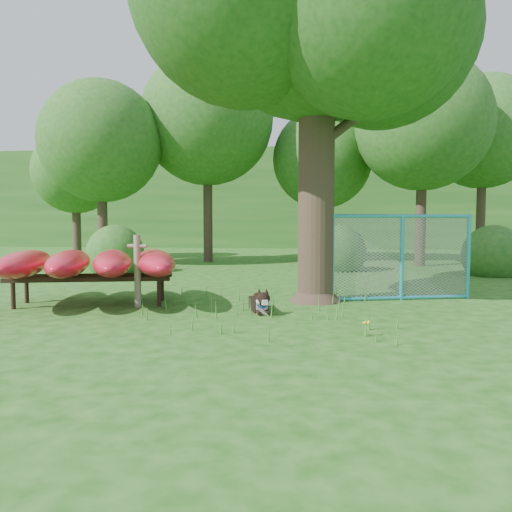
# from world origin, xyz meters

# --- Properties ---
(ground) EXTENTS (80.00, 80.00, 0.00)m
(ground) POSITION_xyz_m (0.00, 0.00, 0.00)
(ground) COLOR #184B0F
(ground) RESTS_ON ground
(wooden_post) EXTENTS (0.37, 0.13, 1.36)m
(wooden_post) POSITION_xyz_m (-2.06, 1.44, 0.72)
(wooden_post) COLOR #6F6653
(wooden_post) RESTS_ON ground
(kayak_rack) EXTENTS (4.08, 3.65, 1.05)m
(kayak_rack) POSITION_xyz_m (-3.05, 1.62, 0.81)
(kayak_rack) COLOR black
(kayak_rack) RESTS_ON ground
(husky_dog) EXTENTS (0.49, 1.03, 0.47)m
(husky_dog) POSITION_xyz_m (0.27, 1.21, 0.16)
(husky_dog) COLOR black
(husky_dog) RESTS_ON ground
(fence_section) EXTENTS (2.92, 0.85, 2.92)m
(fence_section) POSITION_xyz_m (2.99, 2.89, 0.88)
(fence_section) COLOR #2AA3C5
(fence_section) RESTS_ON ground
(wildflower_clump) EXTENTS (0.10, 0.09, 0.22)m
(wildflower_clump) POSITION_xyz_m (1.96, -0.48, 0.18)
(wildflower_clump) COLOR #3D842B
(wildflower_clump) RESTS_ON ground
(bg_tree_a) EXTENTS (4.40, 4.40, 6.70)m
(bg_tree_a) POSITION_xyz_m (-6.50, 10.00, 4.48)
(bg_tree_a) COLOR #35261C
(bg_tree_a) RESTS_ON ground
(bg_tree_b) EXTENTS (5.20, 5.20, 8.22)m
(bg_tree_b) POSITION_xyz_m (-3.00, 12.00, 5.61)
(bg_tree_b) COLOR #35261C
(bg_tree_b) RESTS_ON ground
(bg_tree_c) EXTENTS (4.00, 4.00, 6.12)m
(bg_tree_c) POSITION_xyz_m (1.50, 13.00, 4.11)
(bg_tree_c) COLOR #35261C
(bg_tree_c) RESTS_ON ground
(bg_tree_d) EXTENTS (4.80, 4.80, 7.50)m
(bg_tree_d) POSITION_xyz_m (5.00, 11.00, 5.08)
(bg_tree_d) COLOR #35261C
(bg_tree_d) RESTS_ON ground
(bg_tree_e) EXTENTS (4.60, 4.60, 7.55)m
(bg_tree_e) POSITION_xyz_m (8.00, 14.00, 5.23)
(bg_tree_e) COLOR #35261C
(bg_tree_e) RESTS_ON ground
(bg_tree_f) EXTENTS (3.60, 3.60, 5.55)m
(bg_tree_f) POSITION_xyz_m (-9.00, 13.00, 3.73)
(bg_tree_f) COLOR #35261C
(bg_tree_f) RESTS_ON ground
(shrub_left) EXTENTS (1.80, 1.80, 1.80)m
(shrub_left) POSITION_xyz_m (-5.00, 7.50, 0.00)
(shrub_left) COLOR #24581C
(shrub_left) RESTS_ON ground
(shrub_right) EXTENTS (1.80, 1.80, 1.80)m
(shrub_right) POSITION_xyz_m (6.50, 8.00, 0.00)
(shrub_right) COLOR #24581C
(shrub_right) RESTS_ON ground
(shrub_mid) EXTENTS (1.80, 1.80, 1.80)m
(shrub_mid) POSITION_xyz_m (2.00, 9.00, 0.00)
(shrub_mid) COLOR #24581C
(shrub_mid) RESTS_ON ground
(wooded_hillside) EXTENTS (80.00, 12.00, 6.00)m
(wooded_hillside) POSITION_xyz_m (0.00, 28.00, 3.00)
(wooded_hillside) COLOR #24581C
(wooded_hillside) RESTS_ON ground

